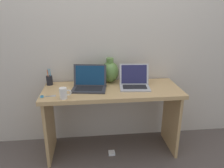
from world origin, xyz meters
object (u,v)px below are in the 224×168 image
laptop_left (90,82)px  scissors (45,96)px  green_vase (110,72)px  pen_cup (49,80)px  coffee_mug (64,93)px  power_brick (112,153)px  laptop_right (134,81)px

laptop_left → scissors: bearing=-156.5°
scissors → green_vase: bearing=29.3°
green_vase → pen_cup: size_ratio=1.53×
coffee_mug → power_brick: 0.92m
scissors → power_brick: (0.64, 0.06, -0.74)m
laptop_right → power_brick: (-0.25, -0.12, -0.80)m
green_vase → power_brick: size_ratio=3.95×
laptop_right → scissors: (-0.90, -0.18, -0.06)m
green_vase → coffee_mug: bearing=-137.5°
laptop_right → scissors: bearing=-168.5°
green_vase → scissors: (-0.65, -0.37, -0.12)m
power_brick → green_vase: bearing=87.6°
laptop_right → pen_cup: 0.92m
laptop_right → green_vase: (-0.24, 0.19, 0.06)m
coffee_mug → power_brick: bearing=15.5°
laptop_left → scissors: size_ratio=2.54×
laptop_right → green_vase: 0.31m
coffee_mug → power_brick: size_ratio=1.60×
pen_cup → power_brick: bearing=-22.9°
green_vase → pen_cup: bearing=-177.3°
laptop_left → power_brick: bearing=-29.2°
laptop_right → coffee_mug: laptop_right is taller
green_vase → scissors: size_ratio=1.88×
pen_cup → scissors: 0.34m
laptop_left → scissors: laptop_left is taller
laptop_left → power_brick: laptop_left is taller
laptop_right → coffee_mug: (-0.71, -0.25, -0.01)m
green_vase → coffee_mug: 0.64m
laptop_left → green_vase: bearing=38.4°
pen_cup → laptop_right: bearing=-9.7°
coffee_mug → pen_cup: pen_cup is taller
laptop_left → coffee_mug: 0.35m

